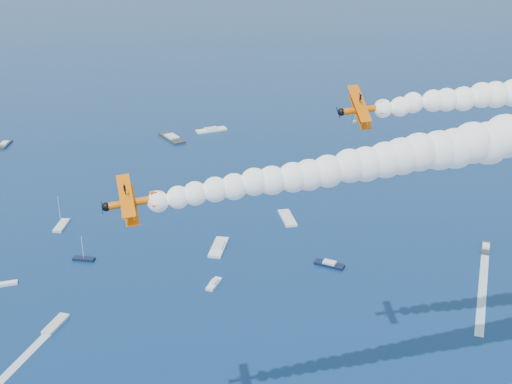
{
  "coord_description": "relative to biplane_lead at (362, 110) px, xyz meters",
  "views": [
    {
      "loc": [
        6.88,
        -58.14,
        90.71
      ],
      "look_at": [
        5.0,
        29.96,
        50.8
      ],
      "focal_mm": 48.11,
      "sensor_mm": 36.0,
      "label": 1
    }
  ],
  "objects": [
    {
      "name": "smoke_trail_trail",
      "position": [
        -0.58,
        -12.19,
        -3.64
      ],
      "size": [
        65.49,
        36.72,
        11.62
      ],
      "primitive_type": null,
      "rotation": [
        0.0,
        0.0,
        3.4
      ],
      "color": "white"
    },
    {
      "name": "biplane_lead",
      "position": [
        0.0,
        0.0,
        0.0
      ],
      "size": [
        8.59,
        10.45,
        8.29
      ],
      "primitive_type": null,
      "rotation": [
        -0.44,
        0.07,
        3.31
      ],
      "color": "#E45A04"
    },
    {
      "name": "biplane_trail",
      "position": [
        -31.12,
        -20.31,
        -6.06
      ],
      "size": [
        9.16,
        10.76,
        7.62
      ],
      "primitive_type": null,
      "rotation": [
        -0.32,
        0.07,
        3.4
      ],
      "color": "#F06405"
    },
    {
      "name": "boat_wakes",
      "position": [
        -0.7,
        19.77,
        -59.8
      ],
      "size": [
        120.59,
        74.77,
        0.04
      ],
      "color": "white",
      "rests_on": "ground"
    },
    {
      "name": "spectator_boats",
      "position": [
        -31.12,
        77.92,
        -59.48
      ],
      "size": [
        207.61,
        174.64,
        0.7
      ],
      "color": "white",
      "rests_on": "ground"
    }
  ]
}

